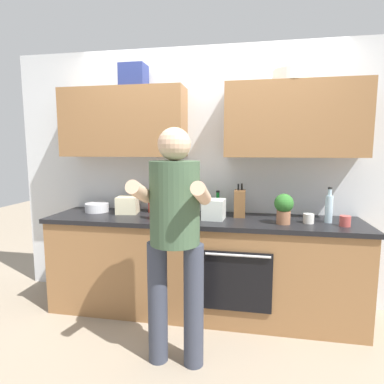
{
  "coord_description": "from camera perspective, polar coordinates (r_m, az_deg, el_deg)",
  "views": [
    {
      "loc": [
        0.43,
        -2.82,
        1.52
      ],
      "look_at": [
        -0.07,
        -0.1,
        1.15
      ],
      "focal_mm": 29.97,
      "sensor_mm": 36.0,
      "label": 1
    }
  ],
  "objects": [
    {
      "name": "counter",
      "position": [
        3.05,
        1.68,
        -12.9
      ],
      "size": [
        2.84,
        0.67,
        0.9
      ],
      "color": "olive",
      "rests_on": "ground"
    },
    {
      "name": "bottle_hotsauce",
      "position": [
        3.18,
        -7.15,
        -1.61
      ],
      "size": [
        0.07,
        0.07,
        0.27
      ],
      "color": "red",
      "rests_on": "counter"
    },
    {
      "name": "grocery_bag_bread",
      "position": [
        3.0,
        -2.56,
        -2.39
      ],
      "size": [
        0.18,
        0.15,
        0.2
      ],
      "primitive_type": "cube",
      "rotation": [
        0.0,
        0.0,
        -0.04
      ],
      "color": "tan",
      "rests_on": "counter"
    },
    {
      "name": "knife_block",
      "position": [
        2.99,
        8.5,
        -2.0
      ],
      "size": [
        0.1,
        0.14,
        0.31
      ],
      "color": "brown",
      "rests_on": "counter"
    },
    {
      "name": "grocery_bag_produce",
      "position": [
        2.86,
        3.9,
        -3.1
      ],
      "size": [
        0.2,
        0.21,
        0.18
      ],
      "primitive_type": "cube",
      "rotation": [
        0.0,
        0.0,
        -0.08
      ],
      "color": "silver",
      "rests_on": "counter"
    },
    {
      "name": "mixing_bowl",
      "position": [
        3.34,
        -16.57,
        -2.66
      ],
      "size": [
        0.23,
        0.23,
        0.09
      ],
      "primitive_type": "cylinder",
      "color": "silver",
      "rests_on": "counter"
    },
    {
      "name": "cup_ceramic",
      "position": [
        2.89,
        25.59,
        -4.68
      ],
      "size": [
        0.09,
        0.09,
        0.09
      ],
      "primitive_type": "cylinder",
      "color": "#BF4C47",
      "rests_on": "counter"
    },
    {
      "name": "ground_plane",
      "position": [
        3.24,
        1.63,
        -20.4
      ],
      "size": [
        12.0,
        12.0,
        0.0
      ],
      "primitive_type": "plane",
      "color": "gray"
    },
    {
      "name": "bottle_oil",
      "position": [
        2.81,
        -0.6,
        -2.74
      ],
      "size": [
        0.07,
        0.07,
        0.28
      ],
      "color": "olive",
      "rests_on": "counter"
    },
    {
      "name": "person_standing",
      "position": [
        2.19,
        -3.09,
        -6.53
      ],
      "size": [
        0.49,
        0.45,
        1.66
      ],
      "color": "#383D4C",
      "rests_on": "ground"
    },
    {
      "name": "cup_coffee",
      "position": [
        2.88,
        20.03,
        -4.45
      ],
      "size": [
        0.09,
        0.09,
        0.08
      ],
      "primitive_type": "cylinder",
      "color": "white",
      "rests_on": "counter"
    },
    {
      "name": "grocery_bag_rice",
      "position": [
        3.19,
        -11.35,
        -2.25
      ],
      "size": [
        0.22,
        0.23,
        0.16
      ],
      "primitive_type": "cube",
      "rotation": [
        0.0,
        0.0,
        0.13
      ],
      "color": "beige",
      "rests_on": "counter"
    },
    {
      "name": "bottle_soda",
      "position": [
        3.09,
        4.59,
        -2.42
      ],
      "size": [
        0.07,
        0.07,
        0.23
      ],
      "color": "#198C33",
      "rests_on": "counter"
    },
    {
      "name": "potted_herb",
      "position": [
        2.78,
        16.02,
        -2.57
      ],
      "size": [
        0.16,
        0.16,
        0.25
      ],
      "color": "#9E6647",
      "rests_on": "counter"
    },
    {
      "name": "bottle_soy",
      "position": [
        2.84,
        -6.32,
        -2.34
      ],
      "size": [
        0.08,
        0.08,
        0.3
      ],
      "color": "black",
      "rests_on": "counter"
    },
    {
      "name": "bottle_water",
      "position": [
        2.95,
        23.19,
        -2.62
      ],
      "size": [
        0.06,
        0.06,
        0.3
      ],
      "color": "silver",
      "rests_on": "counter"
    },
    {
      "name": "back_wall_unit",
      "position": [
        3.12,
        2.53,
        7.29
      ],
      "size": [
        4.0,
        0.39,
        2.5
      ],
      "color": "silver",
      "rests_on": "ground"
    }
  ]
}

